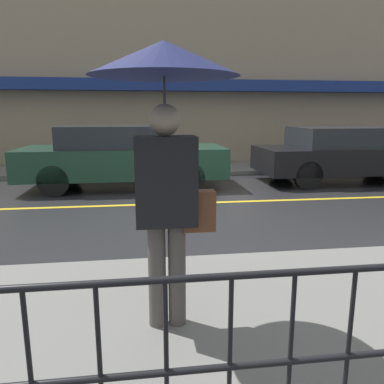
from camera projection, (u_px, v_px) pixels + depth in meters
name	position (u px, v px, depth m)	size (l,w,h in m)	color
ground_plane	(210.00, 203.00, 7.43)	(80.00, 80.00, 0.00)	#262628
sidewalk_near	(307.00, 319.00, 3.10)	(28.00, 2.69, 0.14)	slate
sidewalk_far	(185.00, 169.00, 11.45)	(28.00, 2.10, 0.14)	slate
lane_marking	(210.00, 202.00, 7.43)	(25.20, 0.12, 0.01)	gold
building_storefront	(181.00, 66.00, 11.94)	(28.00, 0.85, 6.53)	gray
pedestrian	(165.00, 108.00, 2.58)	(1.03, 1.03, 2.08)	#4C4742
car_dark_green	(122.00, 156.00, 8.84)	(4.71, 1.86, 1.46)	#193828
car_black	(345.00, 154.00, 9.58)	(4.55, 1.87, 1.40)	black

